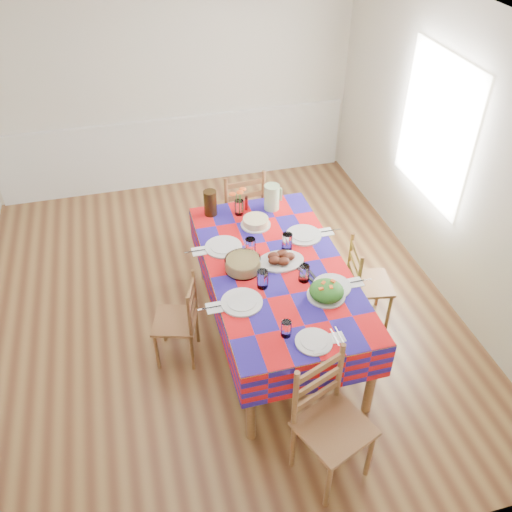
# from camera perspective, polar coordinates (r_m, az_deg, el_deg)

# --- Properties ---
(room) EXTENTS (4.58, 5.08, 2.78)m
(room) POSITION_cam_1_polar(r_m,az_deg,el_deg) (4.57, -4.88, 7.00)
(room) COLOR brown
(room) RESTS_ON ground
(wainscot) EXTENTS (4.41, 0.06, 0.92)m
(wainscot) POSITION_cam_1_polar(r_m,az_deg,el_deg) (7.15, -8.37, 11.06)
(wainscot) COLOR white
(wainscot) RESTS_ON room
(window_right) EXTENTS (0.00, 1.40, 1.40)m
(window_right) POSITION_cam_1_polar(r_m,az_deg,el_deg) (5.51, 18.35, 12.67)
(window_right) COLOR white
(window_right) RESTS_ON room
(dining_table) EXTENTS (1.15, 2.14, 0.83)m
(dining_table) POSITION_cam_1_polar(r_m,az_deg,el_deg) (4.61, 2.22, -2.00)
(dining_table) COLOR brown
(dining_table) RESTS_ON room
(setting_near_head) EXTENTS (0.44, 0.30, 0.13)m
(setting_near_head) POSITION_cam_1_polar(r_m,az_deg,el_deg) (3.94, 5.14, -8.46)
(setting_near_head) COLOR silver
(setting_near_head) RESTS_ON dining_table
(setting_left_near) EXTENTS (0.60, 0.36, 0.16)m
(setting_left_near) POSITION_cam_1_polar(r_m,az_deg,el_deg) (4.24, -0.80, -3.99)
(setting_left_near) COLOR silver
(setting_left_near) RESTS_ON dining_table
(setting_left_far) EXTENTS (0.60, 0.35, 0.16)m
(setting_left_far) POSITION_cam_1_polar(r_m,az_deg,el_deg) (4.70, -2.53, 0.97)
(setting_left_far) COLOR silver
(setting_left_far) RESTS_ON dining_table
(setting_right_near) EXTENTS (0.58, 0.33, 0.15)m
(setting_right_near) POSITION_cam_1_polar(r_m,az_deg,el_deg) (4.38, 7.04, -2.65)
(setting_right_near) COLOR silver
(setting_right_near) RESTS_ON dining_table
(setting_right_far) EXTENTS (0.61, 0.35, 0.16)m
(setting_right_far) POSITION_cam_1_polar(r_m,az_deg,el_deg) (4.83, 4.52, 1.98)
(setting_right_far) COLOR silver
(setting_right_far) RESTS_ON dining_table
(meat_platter) EXTENTS (0.40, 0.29, 0.08)m
(meat_platter) POSITION_cam_1_polar(r_m,az_deg,el_deg) (4.58, 2.61, -0.34)
(meat_platter) COLOR silver
(meat_platter) RESTS_ON dining_table
(salad_platter) EXTENTS (0.30, 0.30, 0.13)m
(salad_platter) POSITION_cam_1_polar(r_m,az_deg,el_deg) (4.27, 7.43, -3.71)
(salad_platter) COLOR silver
(salad_platter) RESTS_ON dining_table
(pasta_bowl) EXTENTS (0.30, 0.30, 0.11)m
(pasta_bowl) POSITION_cam_1_polar(r_m,az_deg,el_deg) (4.48, -1.39, -0.88)
(pasta_bowl) COLOR white
(pasta_bowl) RESTS_ON dining_table
(cake) EXTENTS (0.28, 0.28, 0.08)m
(cake) POSITION_cam_1_polar(r_m,az_deg,el_deg) (5.00, -0.03, 3.60)
(cake) COLOR silver
(cake) RESTS_ON dining_table
(serving_utensils) EXTENTS (0.17, 0.37, 0.01)m
(serving_utensils) POSITION_cam_1_polar(r_m,az_deg,el_deg) (4.51, 5.24, -1.58)
(serving_utensils) COLOR black
(serving_utensils) RESTS_ON dining_table
(flower_vase) EXTENTS (0.17, 0.14, 0.28)m
(flower_vase) POSITION_cam_1_polar(r_m,az_deg,el_deg) (5.12, -1.81, 5.53)
(flower_vase) COLOR white
(flower_vase) RESTS_ON dining_table
(hot_sauce) EXTENTS (0.03, 0.03, 0.15)m
(hot_sauce) POSITION_cam_1_polar(r_m,az_deg,el_deg) (5.21, -1.01, 5.60)
(hot_sauce) COLOR red
(hot_sauce) RESTS_ON dining_table
(green_pitcher) EXTENTS (0.15, 0.15, 0.25)m
(green_pitcher) POSITION_cam_1_polar(r_m,az_deg,el_deg) (5.20, 1.67, 6.22)
(green_pitcher) COLOR #ABD194
(green_pitcher) RESTS_ON dining_table
(tea_pitcher) EXTENTS (0.12, 0.12, 0.25)m
(tea_pitcher) POSITION_cam_1_polar(r_m,az_deg,el_deg) (5.13, -4.83, 5.60)
(tea_pitcher) COLOR black
(tea_pitcher) RESTS_ON dining_table
(name_card) EXTENTS (0.09, 0.03, 0.02)m
(name_card) POSITION_cam_1_polar(r_m,az_deg,el_deg) (3.87, 6.67, -10.06)
(name_card) COLOR silver
(name_card) RESTS_ON dining_table
(chair_near) EXTENTS (0.59, 0.58, 1.04)m
(chair_near) POSITION_cam_1_polar(r_m,az_deg,el_deg) (3.92, 7.77, -17.04)
(chair_near) COLOR brown
(chair_near) RESTS_ON room
(chair_far) EXTENTS (0.50, 0.48, 1.04)m
(chair_far) POSITION_cam_1_polar(r_m,az_deg,el_deg) (5.78, -1.61, 4.69)
(chair_far) COLOR brown
(chair_far) RESTS_ON room
(chair_left) EXTENTS (0.45, 0.47, 0.85)m
(chair_left) POSITION_cam_1_polar(r_m,az_deg,el_deg) (4.70, -8.04, -6.78)
(chair_left) COLOR brown
(chair_left) RESTS_ON room
(chair_right) EXTENTS (0.44, 0.45, 0.89)m
(chair_right) POSITION_cam_1_polar(r_m,az_deg,el_deg) (5.07, 11.47, -2.87)
(chair_right) COLOR brown
(chair_right) RESTS_ON room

